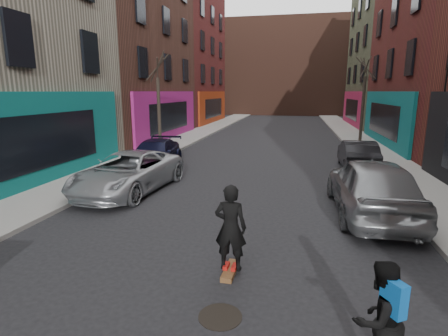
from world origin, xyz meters
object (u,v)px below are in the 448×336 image
at_px(skateboarder, 231,227).
at_px(skateboard, 230,271).
at_px(manhole, 220,317).
at_px(tree_left_far, 158,94).
at_px(tree_right_far, 364,91).
at_px(pedestrian, 379,319).
at_px(parked_left_end, 154,154).
at_px(parked_right_end, 357,155).
at_px(parked_left_far, 129,172).
at_px(parked_right_far, 372,186).

bearing_deg(skateboarder, skateboard, -0.00).
height_order(skateboard, manhole, skateboard).
xyz_separation_m(tree_left_far, skateboarder, (6.82, -13.48, -2.43)).
bearing_deg(tree_right_far, skateboarder, -105.98).
distance_m(skateboarder, pedestrian, 3.08).
xyz_separation_m(skateboard, pedestrian, (2.24, -2.09, 0.73)).
relative_size(parked_left_end, parked_right_end, 1.11).
bearing_deg(parked_left_far, tree_right_far, 60.17).
bearing_deg(manhole, parked_left_far, 126.55).
relative_size(tree_right_far, skateboarder, 3.98).
height_order(parked_right_end, manhole, parked_right_end).
distance_m(tree_left_far, manhole, 16.74).
xyz_separation_m(tree_right_far, skateboard, (-5.58, -19.48, -3.48)).
height_order(parked_left_far, skateboard, parked_left_far).
bearing_deg(tree_right_far, tree_left_far, -154.18).
height_order(tree_right_far, skateboarder, tree_right_far).
relative_size(tree_left_far, manhole, 9.29).
height_order(parked_right_far, parked_right_end, parked_right_far).
xyz_separation_m(parked_left_far, skateboarder, (4.60, -4.95, 0.25)).
height_order(tree_right_far, manhole, tree_right_far).
relative_size(parked_left_end, pedestrian, 2.91).
relative_size(parked_right_far, skateboarder, 2.95).
distance_m(tree_right_far, manhole, 21.86).
relative_size(skateboard, skateboarder, 0.47).
xyz_separation_m(parked_right_end, pedestrian, (-1.73, -12.63, 0.11)).
height_order(parked_right_end, skateboarder, skateboarder).
distance_m(parked_left_end, parked_right_end, 9.37).
height_order(parked_left_end, skateboard, parked_left_end).
distance_m(parked_right_end, skateboarder, 11.27).
relative_size(parked_left_end, manhole, 6.38).
distance_m(tree_left_far, parked_left_end, 5.67).
bearing_deg(pedestrian, skateboard, -74.38).
xyz_separation_m(parked_left_end, skateboard, (5.22, -8.77, -0.60)).
xyz_separation_m(parked_left_far, skateboard, (4.60, -4.95, -0.65)).
height_order(parked_right_far, pedestrian, parked_right_far).
distance_m(parked_left_far, manhole, 7.92).
bearing_deg(skateboard, parked_left_far, 135.17).
distance_m(tree_left_far, parked_right_end, 11.52).
distance_m(tree_right_far, parked_left_end, 15.48).
bearing_deg(tree_left_far, manhole, -65.04).
bearing_deg(parked_left_end, pedestrian, -60.54).
bearing_deg(parked_left_far, skateboard, -41.90).
height_order(parked_right_far, manhole, parked_right_far).
bearing_deg(parked_right_far, pedestrian, 78.79).
bearing_deg(tree_right_far, parked_right_far, -98.27).
bearing_deg(tree_right_far, pedestrian, -98.78).
bearing_deg(parked_left_end, tree_right_far, 39.71).
bearing_deg(parked_left_far, parked_right_end, 38.26).
height_order(tree_left_far, parked_left_end, tree_left_far).
height_order(parked_left_end, pedestrian, pedestrian).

